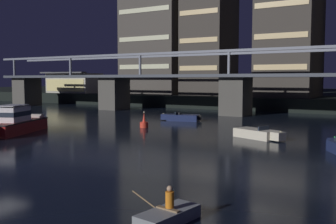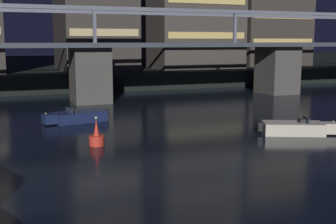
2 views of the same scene
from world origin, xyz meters
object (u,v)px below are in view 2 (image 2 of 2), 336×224
(river_bridge, at_px, (90,62))
(tower_east_low, at_px, (264,5))
(channel_buoy, at_px, (97,138))
(speedboat_mid_center, at_px, (296,128))
(speedboat_near_right, at_px, (77,117))

(river_bridge, xyz_separation_m, tower_east_low, (32.42, 18.87, 7.95))
(channel_buoy, bearing_deg, river_bridge, 80.12)
(river_bridge, distance_m, speedboat_mid_center, 23.12)
(river_bridge, height_order, speedboat_mid_center, river_bridge)
(river_bridge, bearing_deg, speedboat_near_right, -105.99)
(speedboat_near_right, xyz_separation_m, speedboat_mid_center, (12.93, -9.70, 0.00))
(river_bridge, relative_size, speedboat_near_right, 18.27)
(speedboat_near_right, relative_size, speedboat_mid_center, 1.04)
(speedboat_near_right, xyz_separation_m, channel_buoy, (-0.20, -8.21, 0.06))
(tower_east_low, relative_size, speedboat_near_right, 3.84)
(tower_east_low, height_order, speedboat_near_right, tower_east_low)
(river_bridge, bearing_deg, speedboat_mid_center, -64.54)
(tower_east_low, xyz_separation_m, channel_buoy, (-35.75, -37.98, -11.59))
(speedboat_near_right, relative_size, channel_buoy, 2.96)
(river_bridge, xyz_separation_m, speedboat_near_right, (-3.12, -10.90, -3.70))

